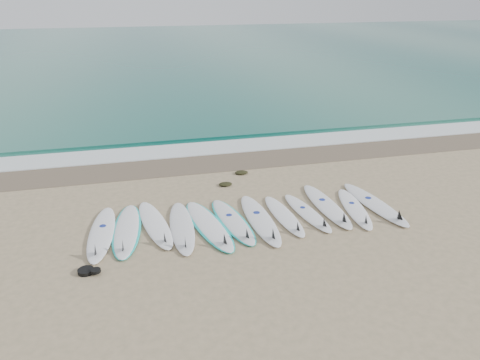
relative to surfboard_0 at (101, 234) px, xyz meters
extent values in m
plane|color=tan|center=(3.43, 0.05, -0.06)|extent=(120.00, 120.00, 0.00)
cube|color=#1E6657|center=(3.43, 32.55, -0.05)|extent=(120.00, 55.00, 0.03)
cube|color=brown|center=(3.43, 4.15, -0.05)|extent=(120.00, 1.80, 0.01)
cube|color=silver|center=(3.43, 5.55, -0.04)|extent=(120.00, 1.40, 0.04)
cube|color=#1E6657|center=(3.43, 7.05, -0.01)|extent=(120.00, 1.00, 0.10)
ellipsoid|color=white|center=(0.01, 0.08, -0.01)|extent=(0.82, 2.75, 0.09)
cone|color=black|center=(-0.09, -0.91, 0.15)|extent=(0.26, 0.31, 0.29)
cylinder|color=navy|center=(0.03, 0.34, 0.03)|extent=(0.17, 0.17, 0.01)
ellipsoid|color=white|center=(0.58, 0.10, -0.01)|extent=(0.82, 2.72, 0.09)
ellipsoid|color=#1ACAC3|center=(0.58, 0.10, -0.02)|extent=(0.91, 2.75, 0.06)
cone|color=black|center=(0.48, -0.87, 0.14)|extent=(0.25, 0.31, 0.29)
ellipsoid|color=white|center=(1.24, 0.24, -0.01)|extent=(0.95, 2.70, 0.09)
cone|color=black|center=(1.39, -0.72, 0.14)|extent=(0.26, 0.31, 0.28)
ellipsoid|color=silver|center=(1.85, -0.06, -0.01)|extent=(0.69, 2.72, 0.09)
cone|color=black|center=(1.80, -1.05, 0.14)|extent=(0.24, 0.30, 0.29)
ellipsoid|color=white|center=(2.48, -0.13, -0.01)|extent=(1.05, 2.84, 0.09)
ellipsoid|color=#1ACAC3|center=(2.48, -0.13, -0.02)|extent=(1.15, 2.88, 0.06)
cone|color=black|center=(2.65, -1.14, 0.15)|extent=(0.28, 0.33, 0.30)
ellipsoid|color=white|center=(3.08, -0.06, -0.02)|extent=(0.86, 2.60, 0.08)
ellipsoid|color=#1ACAC3|center=(3.08, -0.06, -0.02)|extent=(0.95, 2.64, 0.06)
cone|color=black|center=(3.20, -0.99, 0.13)|extent=(0.25, 0.30, 0.27)
cylinder|color=navy|center=(3.05, 0.18, 0.03)|extent=(0.17, 0.17, 0.01)
ellipsoid|color=white|center=(3.75, -0.14, -0.01)|extent=(0.61, 2.83, 0.09)
cone|color=black|center=(3.76, -1.17, 0.15)|extent=(0.24, 0.30, 0.30)
cylinder|color=navy|center=(3.75, 0.13, 0.04)|extent=(0.16, 0.16, 0.01)
ellipsoid|color=white|center=(4.39, -0.08, -0.02)|extent=(0.62, 2.38, 0.08)
cone|color=black|center=(4.43, -0.94, 0.12)|extent=(0.21, 0.26, 0.25)
ellipsoid|color=white|center=(5.01, -0.06, -0.02)|extent=(0.75, 2.36, 0.07)
cone|color=black|center=(5.11, -0.90, 0.12)|extent=(0.22, 0.27, 0.25)
cylinder|color=navy|center=(4.98, 0.16, 0.02)|extent=(0.15, 0.15, 0.01)
ellipsoid|color=white|center=(5.64, 0.18, -0.01)|extent=(0.60, 2.76, 0.09)
cone|color=black|center=(5.65, -0.82, 0.15)|extent=(0.24, 0.30, 0.29)
cylinder|color=navy|center=(5.64, 0.45, 0.03)|extent=(0.16, 0.16, 0.01)
ellipsoid|color=white|center=(6.28, -0.13, -0.02)|extent=(0.90, 2.47, 0.08)
cone|color=black|center=(6.13, -1.01, 0.12)|extent=(0.25, 0.29, 0.26)
cylinder|color=navy|center=(6.32, 0.10, 0.02)|extent=(0.16, 0.16, 0.01)
ellipsoid|color=white|center=(6.90, -0.02, -0.01)|extent=(0.84, 2.86, 0.09)
cone|color=black|center=(7.00, -1.05, 0.15)|extent=(0.27, 0.32, 0.30)
cylinder|color=navy|center=(6.88, 0.25, 0.04)|extent=(0.18, 0.18, 0.01)
ellipsoid|color=black|center=(3.40, 2.21, -0.02)|extent=(0.39, 0.30, 0.08)
ellipsoid|color=black|center=(4.08, 2.98, -0.02)|extent=(0.40, 0.31, 0.08)
cylinder|color=black|center=(-0.27, -1.45, -0.02)|extent=(0.32, 0.32, 0.08)
cylinder|color=black|center=(-0.07, -1.55, 0.02)|extent=(0.20, 0.20, 0.06)
camera|label=1|loc=(0.82, -9.91, 5.27)|focal=35.00mm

